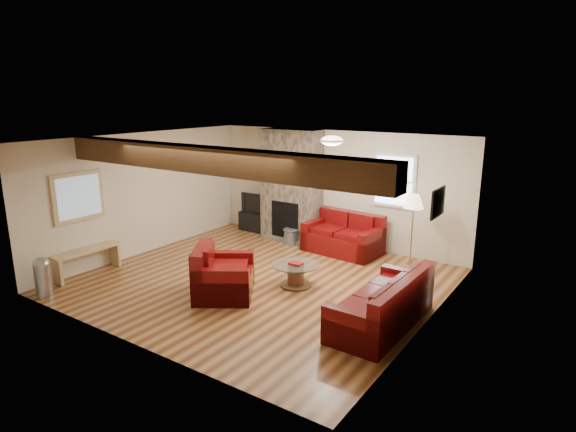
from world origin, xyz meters
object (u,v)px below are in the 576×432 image
(coffee_table, at_px, (296,275))
(television, at_px, (258,203))
(tv_cabinet, at_px, (258,222))
(loveseat, at_px, (343,234))
(armchair_red, at_px, (224,271))
(floor_lamp, at_px, (414,205))
(sofa_three, at_px, (382,300))

(coffee_table, relative_size, television, 0.99)
(television, bearing_deg, tv_cabinet, 0.00)
(loveseat, height_order, tv_cabinet, loveseat)
(loveseat, distance_m, armchair_red, 3.13)
(loveseat, distance_m, floor_lamp, 1.72)
(sofa_three, xyz_separation_m, floor_lamp, (-0.49, 2.51, 0.85))
(loveseat, bearing_deg, tv_cabinet, 177.95)
(armchair_red, bearing_deg, sofa_three, -113.30)
(sofa_three, bearing_deg, floor_lamp, -167.54)
(armchair_red, xyz_separation_m, television, (-1.89, 3.37, 0.28))
(coffee_table, relative_size, tv_cabinet, 0.89)
(sofa_three, height_order, armchair_red, armchair_red)
(sofa_three, distance_m, loveseat, 3.29)
(sofa_three, height_order, tv_cabinet, sofa_three)
(loveseat, relative_size, television, 1.87)
(armchair_red, distance_m, coffee_table, 1.27)
(armchair_red, relative_size, television, 1.25)
(loveseat, distance_m, tv_cabinet, 2.50)
(sofa_three, relative_size, armchair_red, 1.91)
(floor_lamp, bearing_deg, tv_cabinet, 174.31)
(coffee_table, distance_m, television, 3.60)
(loveseat, height_order, armchair_red, armchair_red)
(sofa_three, height_order, floor_lamp, floor_lamp)
(television, bearing_deg, sofa_three, -33.02)
(armchair_red, bearing_deg, floor_lamp, -68.58)
(loveseat, xyz_separation_m, television, (-2.47, 0.30, 0.29))
(television, relative_size, floor_lamp, 0.58)
(armchair_red, relative_size, coffee_table, 1.26)
(armchair_red, height_order, coffee_table, armchair_red)
(tv_cabinet, bearing_deg, coffee_table, -41.86)
(sofa_three, xyz_separation_m, armchair_red, (-2.58, -0.47, 0.04))
(tv_cabinet, height_order, television, television)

